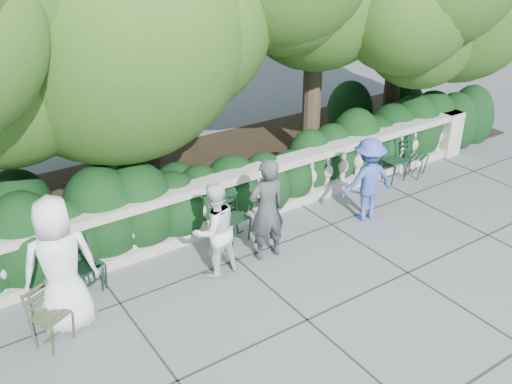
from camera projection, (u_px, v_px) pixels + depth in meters
ground at (292, 273)px, 8.85m from camera, size 90.00×90.00×0.00m
balustrade at (230, 201)px, 9.96m from camera, size 12.00×0.44×1.00m
shrub_hedge at (198, 199)px, 11.06m from camera, size 15.00×2.60×1.70m
chair_a at (94, 297)px, 8.31m from camera, size 0.58×0.60×0.84m
chair_b at (97, 294)px, 8.39m from camera, size 0.55×0.58×0.84m
chair_d at (241, 244)px, 9.62m from camera, size 0.50×0.54×0.84m
chair_e at (398, 183)px, 11.71m from camera, size 0.44×0.48×0.84m
chair_f at (420, 177)px, 11.95m from camera, size 0.59×0.61×0.84m
chair_weathered at (64, 347)px, 7.40m from camera, size 0.61×0.63×0.84m
person_businessman at (60, 265)px, 7.35m from camera, size 1.03×0.75×1.94m
person_woman_grey at (267, 210)px, 8.91m from camera, size 0.65×0.46×1.71m
person_casual_man at (214, 230)px, 8.54m from camera, size 0.76×0.60×1.52m
person_older_blue at (368, 180)px, 10.07m from camera, size 1.08×0.75×1.54m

